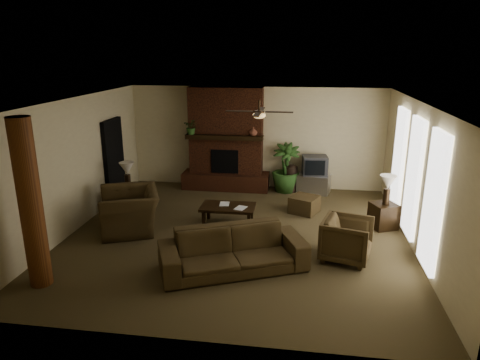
% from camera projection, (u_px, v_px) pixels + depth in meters
% --- Properties ---
extents(room_shell, '(7.00, 7.00, 7.00)m').
position_uv_depth(room_shell, '(237.00, 171.00, 8.73)').
color(room_shell, brown).
rests_on(room_shell, ground).
extents(fireplace, '(2.40, 0.70, 2.80)m').
position_uv_depth(fireplace, '(226.00, 148.00, 11.96)').
color(fireplace, '#4F2615').
rests_on(fireplace, ground).
extents(windows, '(0.08, 3.65, 2.35)m').
position_uv_depth(windows, '(413.00, 178.00, 8.46)').
color(windows, white).
rests_on(windows, ground).
extents(log_column, '(0.36, 0.36, 2.80)m').
position_uv_depth(log_column, '(31.00, 205.00, 6.86)').
color(log_column, brown).
rests_on(log_column, ground).
extents(doorway, '(0.10, 1.00, 2.10)m').
position_uv_depth(doorway, '(114.00, 161.00, 11.01)').
color(doorway, black).
rests_on(doorway, ground).
extents(ceiling_fan, '(1.35, 1.35, 0.37)m').
position_uv_depth(ceiling_fan, '(259.00, 114.00, 8.63)').
color(ceiling_fan, '#2F2115').
rests_on(ceiling_fan, ceiling).
extents(sofa, '(2.63, 1.70, 1.00)m').
position_uv_depth(sofa, '(233.00, 244.00, 7.58)').
color(sofa, '#45351D').
rests_on(sofa, ground).
extents(armchair_left, '(1.35, 1.60, 1.19)m').
position_uv_depth(armchair_left, '(129.00, 204.00, 9.26)').
color(armchair_left, '#45351D').
rests_on(armchair_left, ground).
extents(armchair_right, '(1.00, 1.03, 0.88)m').
position_uv_depth(armchair_right, '(347.00, 237.00, 7.98)').
color(armchair_right, '#45351D').
rests_on(armchair_right, ground).
extents(coffee_table, '(1.20, 0.70, 0.43)m').
position_uv_depth(coffee_table, '(228.00, 208.00, 9.63)').
color(coffee_table, black).
rests_on(coffee_table, ground).
extents(ottoman, '(0.79, 0.79, 0.40)m').
position_uv_depth(ottoman, '(304.00, 204.00, 10.37)').
color(ottoman, '#45351D').
rests_on(ottoman, ground).
extents(tv_stand, '(0.94, 0.69, 0.50)m').
position_uv_depth(tv_stand, '(314.00, 183.00, 11.82)').
color(tv_stand, silver).
rests_on(tv_stand, ground).
extents(tv, '(0.70, 0.59, 0.52)m').
position_uv_depth(tv, '(315.00, 166.00, 11.66)').
color(tv, '#3B3B3E').
rests_on(tv, tv_stand).
extents(floor_vase, '(0.34, 0.34, 0.77)m').
position_uv_depth(floor_vase, '(291.00, 176.00, 11.85)').
color(floor_vase, '#31221B').
rests_on(floor_vase, ground).
extents(floor_plant, '(0.87, 1.40, 0.74)m').
position_uv_depth(floor_plant, '(285.00, 178.00, 11.88)').
color(floor_plant, '#2D5321').
rests_on(floor_plant, ground).
extents(side_table_left, '(0.57, 0.57, 0.55)m').
position_uv_depth(side_table_left, '(127.00, 200.00, 10.48)').
color(side_table_left, black).
rests_on(side_table_left, ground).
extents(lamp_left, '(0.43, 0.43, 0.65)m').
position_uv_depth(lamp_left, '(127.00, 170.00, 10.29)').
color(lamp_left, '#2F2115').
rests_on(lamp_left, side_table_left).
extents(side_table_right, '(0.66, 0.66, 0.55)m').
position_uv_depth(side_table_right, '(383.00, 216.00, 9.46)').
color(side_table_right, black).
rests_on(side_table_right, ground).
extents(lamp_right, '(0.41, 0.41, 0.65)m').
position_uv_depth(lamp_right, '(388.00, 184.00, 9.22)').
color(lamp_right, '#2F2115').
rests_on(lamp_right, side_table_right).
extents(mantel_plant, '(0.47, 0.50, 0.33)m').
position_uv_depth(mantel_plant, '(192.00, 128.00, 11.63)').
color(mantel_plant, '#2D5321').
rests_on(mantel_plant, fireplace).
extents(mantel_vase, '(0.28, 0.28, 0.22)m').
position_uv_depth(mantel_vase, '(253.00, 131.00, 11.49)').
color(mantel_vase, brown).
rests_on(mantel_vase, fireplace).
extents(book_a, '(0.22, 0.04, 0.29)m').
position_uv_depth(book_a, '(220.00, 199.00, 9.64)').
color(book_a, '#999999').
rests_on(book_a, coffee_table).
extents(book_b, '(0.21, 0.09, 0.29)m').
position_uv_depth(book_b, '(236.00, 202.00, 9.44)').
color(book_b, '#999999').
rests_on(book_b, coffee_table).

